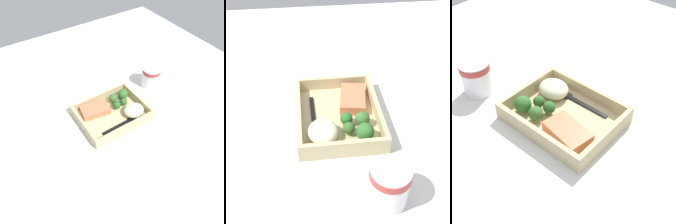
% 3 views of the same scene
% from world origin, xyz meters
% --- Properties ---
extents(ground_plane, '(1.60, 1.60, 0.02)m').
position_xyz_m(ground_plane, '(0.00, 0.00, -0.01)').
color(ground_plane, silver).
extents(takeout_tray, '(0.28, 0.22, 0.01)m').
position_xyz_m(takeout_tray, '(0.00, 0.00, 0.01)').
color(takeout_tray, tan).
rests_on(takeout_tray, ground_plane).
extents(tray_rim, '(0.28, 0.22, 0.04)m').
position_xyz_m(tray_rim, '(0.00, 0.00, 0.03)').
color(tray_rim, tan).
rests_on(tray_rim, takeout_tray).
extents(salmon_fillet, '(0.12, 0.09, 0.03)m').
position_xyz_m(salmon_fillet, '(-0.05, 0.05, 0.03)').
color(salmon_fillet, '#E2734C').
rests_on(salmon_fillet, takeout_tray).
extents(mashed_potatoes, '(0.09, 0.07, 0.04)m').
position_xyz_m(mashed_potatoes, '(0.08, -0.05, 0.03)').
color(mashed_potatoes, beige).
rests_on(mashed_potatoes, takeout_tray).
extents(broccoli_floret_1, '(0.04, 0.04, 0.04)m').
position_xyz_m(broccoli_floret_1, '(0.04, 0.06, 0.04)').
color(broccoli_floret_1, '#769A55').
rests_on(broccoli_floret_1, takeout_tray).
extents(broccoli_floret_2, '(0.05, 0.05, 0.05)m').
position_xyz_m(broccoli_floret_2, '(0.09, 0.06, 0.04)').
color(broccoli_floret_2, '#7DA459').
rests_on(broccoli_floret_2, takeout_tray).
extents(broccoli_floret_3, '(0.03, 0.03, 0.04)m').
position_xyz_m(broccoli_floret_3, '(0.04, 0.02, 0.03)').
color(broccoli_floret_3, '#809F5D').
rests_on(broccoli_floret_3, takeout_tray).
extents(broccoli_floret_4, '(0.03, 0.03, 0.04)m').
position_xyz_m(broccoli_floret_4, '(0.07, 0.02, 0.03)').
color(broccoli_floret_4, '#73A05D').
rests_on(broccoli_floret_4, takeout_tray).
extents(fork, '(0.16, 0.02, 0.00)m').
position_xyz_m(fork, '(0.00, -0.07, 0.01)').
color(fork, black).
rests_on(fork, takeout_tray).
extents(paper_cup, '(0.08, 0.08, 0.10)m').
position_xyz_m(paper_cup, '(0.26, 0.07, 0.05)').
color(paper_cup, white).
rests_on(paper_cup, ground_plane).
extents(receipt_slip, '(0.13, 0.14, 0.00)m').
position_xyz_m(receipt_slip, '(-0.26, -0.09, 0.00)').
color(receipt_slip, white).
rests_on(receipt_slip, ground_plane).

